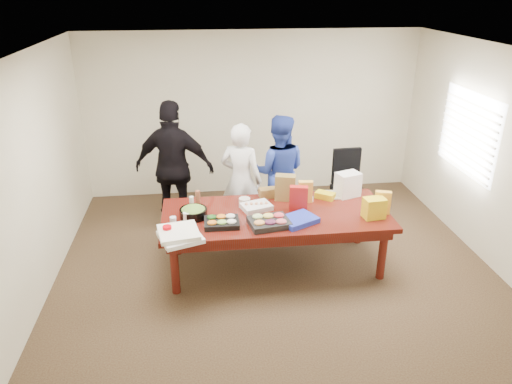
{
  "coord_description": "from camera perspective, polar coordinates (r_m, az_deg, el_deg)",
  "views": [
    {
      "loc": [
        -0.89,
        -5.28,
        3.38
      ],
      "look_at": [
        -0.23,
        0.1,
        1.0
      ],
      "focal_mm": 33.8,
      "sensor_mm": 36.0,
      "label": 1
    }
  ],
  "objects": [
    {
      "name": "window_blinds",
      "position": [
        7.14,
        23.53,
        6.41
      ],
      "size": [
        0.04,
        1.36,
        1.0
      ],
      "primitive_type": "cube",
      "color": "beige",
      "rests_on": "wall_right"
    },
    {
      "name": "bread_loaf",
      "position": [
        6.39,
        1.76,
        -0.04
      ],
      "size": [
        0.32,
        0.17,
        0.12
      ],
      "primitive_type": "cube",
      "rotation": [
        0.0,
        0.0,
        0.12
      ],
      "color": "olive",
      "rests_on": "conference_table"
    },
    {
      "name": "pizza_box_upper",
      "position": [
        5.43,
        -9.16,
        -4.75
      ],
      "size": [
        0.5,
        0.5,
        0.05
      ],
      "primitive_type": "cube",
      "rotation": [
        0.0,
        0.0,
        0.18
      ],
      "color": "white",
      "rests_on": "pizza_box_lower"
    },
    {
      "name": "fruit_tray",
      "position": [
        5.66,
        1.58,
        -3.64
      ],
      "size": [
        0.52,
        0.43,
        0.07
      ],
      "primitive_type": "cube",
      "rotation": [
        0.0,
        0.0,
        0.16
      ],
      "color": "black",
      "rests_on": "conference_table"
    },
    {
      "name": "person_left",
      "position": [
        6.9,
        -9.64,
        2.83
      ],
      "size": [
        1.21,
        0.74,
        1.93
      ],
      "primitive_type": "imported",
      "rotation": [
        0.0,
        0.0,
        2.89
      ],
      "color": "black",
      "rests_on": "floor"
    },
    {
      "name": "grocery_bag_yellow",
      "position": [
        5.97,
        13.8,
        -1.85
      ],
      "size": [
        0.27,
        0.2,
        0.25
      ],
      "primitive_type": "cube",
      "rotation": [
        0.0,
        0.0,
        0.12
      ],
      "color": "yellow",
      "rests_on": "conference_table"
    },
    {
      "name": "ranch_bottle",
      "position": [
        6.1,
        -7.63,
        -1.24
      ],
      "size": [
        0.06,
        0.06,
        0.16
      ],
      "primitive_type": "cylinder",
      "rotation": [
        0.0,
        0.0,
        -0.08
      ],
      "color": "silver",
      "rests_on": "conference_table"
    },
    {
      "name": "sheet_cake",
      "position": [
        6.06,
        0.04,
        -1.74
      ],
      "size": [
        0.42,
        0.37,
        0.06
      ],
      "primitive_type": "cube",
      "rotation": [
        0.0,
        0.0,
        0.31
      ],
      "color": "silver",
      "rests_on": "conference_table"
    },
    {
      "name": "plate_a",
      "position": [
        6.53,
        9.33,
        -0.32
      ],
      "size": [
        0.29,
        0.29,
        0.02
      ],
      "primitive_type": "cylinder",
      "rotation": [
        0.0,
        0.0,
        0.01
      ],
      "color": "silver",
      "rests_on": "conference_table"
    },
    {
      "name": "dressing_bottle",
      "position": [
        6.18,
        -6.89,
        -0.7
      ],
      "size": [
        0.07,
        0.07,
        0.2
      ],
      "primitive_type": "cylinder",
      "rotation": [
        0.0,
        0.0,
        0.1
      ],
      "color": "brown",
      "rests_on": "conference_table"
    },
    {
      "name": "chip_bag_orange",
      "position": [
        6.24,
        5.86,
        0.04
      ],
      "size": [
        0.19,
        0.1,
        0.29
      ],
      "primitive_type": "cube",
      "rotation": [
        0.0,
        0.0,
        -0.1
      ],
      "color": "gold",
      "rests_on": "conference_table"
    },
    {
      "name": "kraft_bag",
      "position": [
        6.27,
        3.48,
        0.53
      ],
      "size": [
        0.29,
        0.21,
        0.34
      ],
      "primitive_type": "cube",
      "rotation": [
        0.0,
        0.0,
        -0.26
      ],
      "color": "brown",
      "rests_on": "conference_table"
    },
    {
      "name": "office_chair",
      "position": [
        7.4,
        10.93,
        0.46
      ],
      "size": [
        0.55,
        0.55,
        1.03
      ],
      "primitive_type": "cube",
      "rotation": [
        0.0,
        0.0,
        0.05
      ],
      "color": "black",
      "rests_on": "floor"
    },
    {
      "name": "conference_table",
      "position": [
        6.14,
        2.28,
        -5.64
      ],
      "size": [
        2.8,
        1.2,
        0.75
      ],
      "primitive_type": "cube",
      "color": "#4C1C0F",
      "rests_on": "floor"
    },
    {
      "name": "window_panel",
      "position": [
        7.16,
        23.8,
        6.41
      ],
      "size": [
        0.03,
        1.4,
        1.1
      ],
      "primitive_type": "cube",
      "color": "white",
      "rests_on": "wall_right"
    },
    {
      "name": "grocery_bag_white",
      "position": [
        6.49,
        10.81,
        0.89
      ],
      "size": [
        0.36,
        0.3,
        0.32
      ],
      "primitive_type": "cube",
      "rotation": [
        0.0,
        0.0,
        0.33
      ],
      "color": "white",
      "rests_on": "conference_table"
    },
    {
      "name": "person_right",
      "position": [
        7.01,
        2.69,
        2.42
      ],
      "size": [
        0.92,
        0.78,
        1.68
      ],
      "primitive_type": "imported",
      "rotation": [
        0.0,
        0.0,
        2.96
      ],
      "color": "#273DA1",
      "rests_on": "floor"
    },
    {
      "name": "banana_bunch",
      "position": [
        6.41,
        8.17,
        -0.4
      ],
      "size": [
        0.29,
        0.26,
        0.08
      ],
      "primitive_type": "cube",
      "rotation": [
        0.0,
        0.0,
        -0.62
      ],
      "color": "yellow",
      "rests_on": "conference_table"
    },
    {
      "name": "wall_left",
      "position": [
        5.96,
        -24.68,
        1.48
      ],
      "size": [
        0.04,
        5.0,
        2.7
      ],
      "primitive_type": "cube",
      "color": "beige",
      "rests_on": "floor"
    },
    {
      "name": "clear_cup_a",
      "position": [
        5.74,
        -9.78,
        -3.41
      ],
      "size": [
        0.1,
        0.1,
        0.1
      ],
      "primitive_type": "cylinder",
      "rotation": [
        0.0,
        0.0,
        0.35
      ],
      "color": "silver",
      "rests_on": "conference_table"
    },
    {
      "name": "wall_right",
      "position": [
        6.73,
        26.27,
        3.61
      ],
      "size": [
        0.04,
        5.0,
        2.7
      ],
      "primitive_type": "cube",
      "color": "beige",
      "rests_on": "floor"
    },
    {
      "name": "chip_bag_yellow",
      "position": [
        6.1,
        14.74,
        -1.19
      ],
      "size": [
        0.21,
        0.13,
        0.29
      ],
      "primitive_type": "cube",
      "rotation": [
        0.0,
        0.0,
        -0.32
      ],
      "color": "#F7AE37",
      "rests_on": "conference_table"
    },
    {
      "name": "wall_back",
      "position": [
        8.09,
        -0.44,
        9.15
      ],
      "size": [
        5.5,
        0.04,
        2.7
      ],
      "primitive_type": "cube",
      "color": "beige",
      "rests_on": "floor"
    },
    {
      "name": "red_cup",
      "position": [
        5.49,
        -10.45,
        -4.61
      ],
      "size": [
        0.1,
        0.1,
        0.13
      ],
      "primitive_type": "cylinder",
      "rotation": [
        0.0,
        0.0,
        -0.01
      ],
      "color": "#CB000A",
      "rests_on": "conference_table"
    },
    {
      "name": "person_center",
      "position": [
        6.75,
        -1.76,
        1.41
      ],
      "size": [
        0.71,
        0.61,
        1.65
      ],
      "primitive_type": "imported",
      "rotation": [
        0.0,
        0.0,
        2.71
      ],
      "color": "silver",
      "rests_on": "floor"
    },
    {
      "name": "mustard_bottle",
      "position": [
        6.3,
        4.01,
        -0.16
      ],
      "size": [
        0.07,
        0.07,
        0.18
      ],
      "primitive_type": "cylinder",
      "rotation": [
        0.0,
        0.0,
        0.16
      ],
      "color": "#D19805",
      "rests_on": "conference_table"
    },
    {
      "name": "plate_b",
      "position": [
        6.53,
        8.48,
        -0.3
      ],
      "size": [
        0.32,
        0.32,
        0.02
      ],
      "primitive_type": "cylinder",
      "rotation": [
        0.0,
        0.0,
        -0.26
      ],
      "color": "white",
      "rests_on": "conference_table"
    },
    {
      "name": "pizza_box_lower",
      "position": [
        5.44,
        -8.93,
        -5.3
      ],
      "size": [
        0.55,
        0.55,
        0.05
      ],
      "primitive_type": "cube",
      "rotation": [
        0.0,
        0.0,
        0.34
      ],
      "color": "white",
      "rests_on": "conference_table"
    },
    {
      "name": "floor",
      "position": [
        6.34,
        2.23,
        -8.67
      ],
      "size": [
        5.5,
        5.0,
        0.02
      ],
      "primitive_type": "cube",
      "color": "#47301E",
      "rests_on": "ground"
    },
    {
      "name": "dip_bowl_a",
      "position": [
        6.32,
        6.16,
        -0.81
      ],
      "size": [
        0.15,
        0.15,
        0.06
      ],
      "primitive_type": "cylinder",
      "rotation": [
        0.0,
        0.0,
        0.1
      ],
      "color": "white",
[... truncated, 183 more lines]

